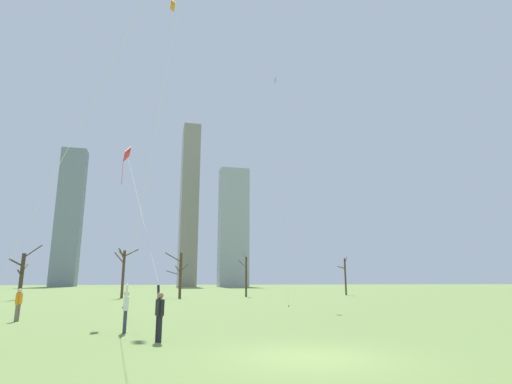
# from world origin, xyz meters

# --- Properties ---
(ground_plane) EXTENTS (400.00, 400.00, 0.00)m
(ground_plane) POSITION_xyz_m (0.00, 0.00, 0.00)
(ground_plane) COLOR olive
(kite_flyer_far_back_pink) EXTENTS (8.86, 8.27, 19.61)m
(kite_flyer_far_back_pink) POSITION_xyz_m (-6.44, 0.81, 5.67)
(kite_flyer_far_back_pink) COLOR #33384C
(kite_flyer_far_back_pink) RESTS_ON ground
(kite_flyer_midfield_left_teal) EXTENTS (3.13, 13.21, 20.20)m
(kite_flyer_midfield_left_teal) POSITION_xyz_m (-4.58, 3.96, 5.02)
(kite_flyer_midfield_left_teal) COLOR #33384C
(kite_flyer_midfield_left_teal) RESTS_ON ground
(kite_flyer_foreground_left_red) EXTENTS (2.45, 9.81, 9.73)m
(kite_flyer_foreground_left_red) POSITION_xyz_m (-4.22, 5.16, 2.12)
(kite_flyer_foreground_left_red) COLOR black
(kite_flyer_foreground_left_red) RESTS_ON ground
(bystander_watching_nearby) EXTENTS (0.24, 0.51, 1.62)m
(bystander_watching_nearby) POSITION_xyz_m (-10.75, 12.76, 0.90)
(bystander_watching_nearby) COLOR #726656
(bystander_watching_nearby) RESTS_ON ground
(distant_kite_drifting_left_orange) EXTENTS (2.77, 2.79, 24.98)m
(distant_kite_drifting_left_orange) POSITION_xyz_m (-4.03, 20.11, 21.77)
(distant_kite_drifting_left_orange) COLOR orange
(distant_kite_drifting_left_orange) RESTS_ON ground
(distant_kite_low_near_trees_green) EXTENTS (1.29, 6.96, 23.56)m
(distant_kite_low_near_trees_green) POSITION_xyz_m (7.37, 26.69, 20.21)
(distant_kite_low_near_trees_green) COLOR green
(distant_kite_low_near_trees_green) RESTS_ON ground
(bare_tree_left_of_center) EXTENTS (2.79, 2.88, 5.97)m
(bare_tree_left_of_center) POSITION_xyz_m (-18.05, 39.05, 2.73)
(bare_tree_left_of_center) COLOR #423326
(bare_tree_left_of_center) RESTS_ON ground
(bare_tree_center) EXTENTS (2.87, 1.08, 5.33)m
(bare_tree_center) POSITION_xyz_m (-1.05, 39.56, 2.80)
(bare_tree_center) COLOR #4C3828
(bare_tree_center) RESTS_ON ground
(bare_tree_rightmost) EXTENTS (2.96, 3.09, 5.76)m
(bare_tree_rightmost) POSITION_xyz_m (-7.68, 40.74, 3.34)
(bare_tree_rightmost) COLOR #4C3828
(bare_tree_rightmost) RESTS_ON ground
(bare_tree_leftmost) EXTENTS (1.24, 3.23, 5.94)m
(bare_tree_leftmost) POSITION_xyz_m (7.44, 41.20, 2.75)
(bare_tree_leftmost) COLOR #423326
(bare_tree_leftmost) RESTS_ON ground
(bare_tree_right_of_center) EXTENTS (1.21, 3.06, 5.31)m
(bare_tree_right_of_center) POSITION_xyz_m (22.60, 43.80, 2.80)
(bare_tree_right_of_center) COLOR #4C3828
(bare_tree_right_of_center) RESTS_ON ground
(skyline_squat_block) EXTENTS (10.02, 6.12, 40.71)m
(skyline_squat_block) POSITION_xyz_m (22.06, 126.99, 20.36)
(skyline_squat_block) COLOR #9EA3AD
(skyline_squat_block) RESTS_ON ground
(skyline_mid_tower_left) EXTENTS (6.27, 11.94, 59.97)m
(skyline_mid_tower_left) POSITION_xyz_m (7.59, 140.65, 29.99)
(skyline_mid_tower_left) COLOR gray
(skyline_mid_tower_left) RESTS_ON ground
(skyline_short_annex) EXTENTS (8.40, 6.56, 48.83)m
(skyline_short_annex) POSITION_xyz_m (-34.06, 143.51, 24.42)
(skyline_short_annex) COLOR gray
(skyline_short_annex) RESTS_ON ground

